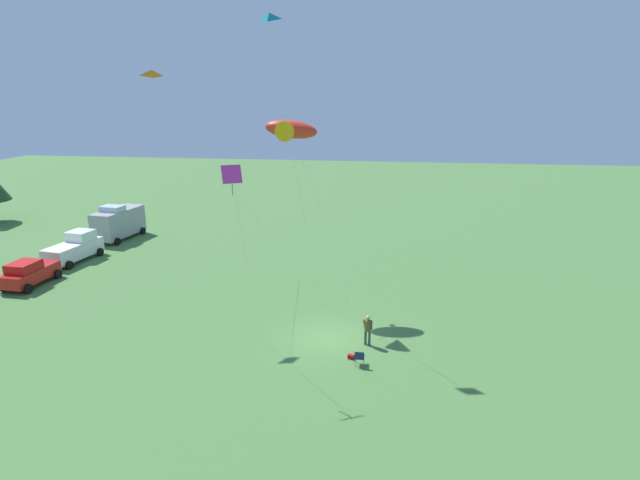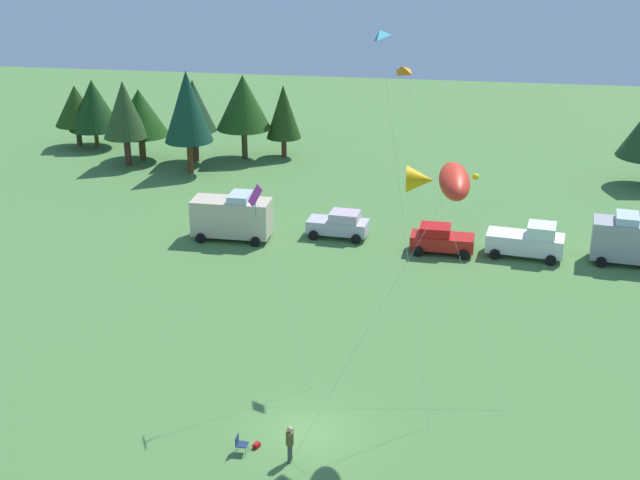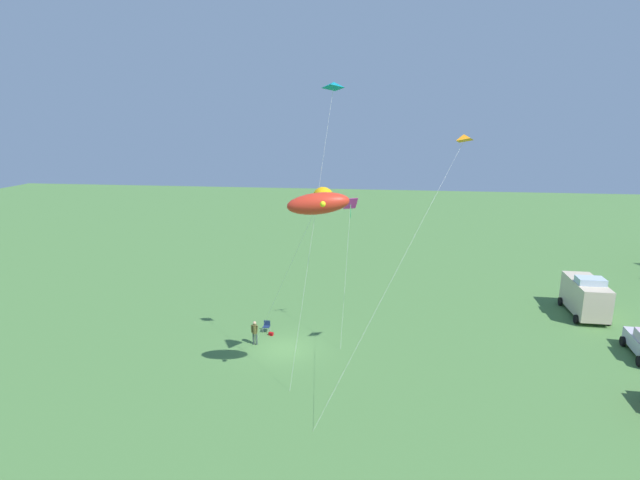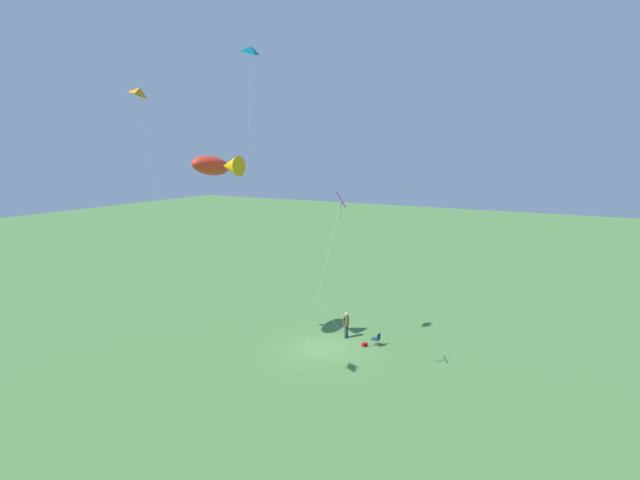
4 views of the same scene
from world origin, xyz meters
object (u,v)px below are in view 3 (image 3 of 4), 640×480
object	(u,v)px
person_kite_flyer	(255,331)
kite_diamond_rainbow	(350,208)
backpack_on_grass	(271,334)
kite_delta_orange	(463,139)
kite_large_fish	(319,202)
kite_delta_teal	(333,87)
folding_chair	(267,325)
van_camper_beige	(585,296)

from	to	relation	value
person_kite_flyer	kite_diamond_rainbow	size ratio (longest dim) A/B	0.17
person_kite_flyer	backpack_on_grass	size ratio (longest dim) A/B	5.44
backpack_on_grass	kite_delta_orange	size ratio (longest dim) A/B	0.02
kite_large_fish	kite_diamond_rainbow	xyz separation A→B (m)	(-8.55, 1.04, -1.76)
kite_delta_teal	folding_chair	bearing A→B (deg)	-133.48
folding_chair	kite_diamond_rainbow	distance (m)	10.83
folding_chair	kite_delta_teal	distance (m)	18.25
folding_chair	kite_delta_teal	bearing A→B (deg)	47.74
backpack_on_grass	kite_diamond_rainbow	bearing A→B (deg)	100.18
kite_large_fish	folding_chair	bearing A→B (deg)	-148.29
kite_large_fish	kite_delta_teal	xyz separation A→B (m)	(-3.01, 0.39, 5.93)
folding_chair	kite_delta_orange	size ratio (longest dim) A/B	0.06
van_camper_beige	person_kite_flyer	bearing A→B (deg)	-69.46
folding_chair	kite_large_fish	world-z (taller)	kite_large_fish
folding_chair	kite_large_fish	bearing A→B (deg)	32.93
van_camper_beige	kite_delta_teal	distance (m)	27.29
kite_delta_orange	person_kite_flyer	bearing A→B (deg)	-105.03
backpack_on_grass	folding_chair	bearing A→B (deg)	-143.08
kite_diamond_rainbow	person_kite_flyer	bearing A→B (deg)	-67.43
backpack_on_grass	person_kite_flyer	bearing A→B (deg)	-24.83
folding_chair	van_camper_beige	world-z (taller)	van_camper_beige
kite_delta_orange	kite_delta_teal	bearing A→B (deg)	-94.37
person_kite_flyer	van_camper_beige	distance (m)	26.43
folding_chair	kite_diamond_rainbow	bearing A→B (deg)	94.86
kite_large_fish	kite_delta_teal	size ratio (longest dim) A/B	0.68
person_kite_flyer	kite_delta_orange	bearing A→B (deg)	83.37
van_camper_beige	kite_delta_teal	bearing A→B (deg)	-57.56
backpack_on_grass	kite_delta_teal	world-z (taller)	kite_delta_teal
person_kite_flyer	backpack_on_grass	distance (m)	2.02
kite_large_fish	kite_delta_orange	world-z (taller)	kite_delta_orange
kite_large_fish	kite_delta_orange	xyz separation A→B (m)	(-2.47, 7.44, 3.18)
kite_diamond_rainbow	van_camper_beige	bearing A→B (deg)	108.35
person_kite_flyer	kite_delta_teal	bearing A→B (deg)	71.61
kite_diamond_rainbow	kite_delta_orange	bearing A→B (deg)	46.44
kite_delta_orange	kite_delta_teal	world-z (taller)	kite_delta_teal
backpack_on_grass	kite_delta_orange	bearing A→B (deg)	67.11
kite_large_fish	backpack_on_grass	bearing A→B (deg)	-148.75
backpack_on_grass	van_camper_beige	distance (m)	25.24
kite_large_fish	kite_diamond_rainbow	distance (m)	8.79
person_kite_flyer	folding_chair	bearing A→B (deg)	-178.94
folding_chair	backpack_on_grass	bearing A→B (deg)	38.14
van_camper_beige	kite_diamond_rainbow	size ratio (longest dim) A/B	0.54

